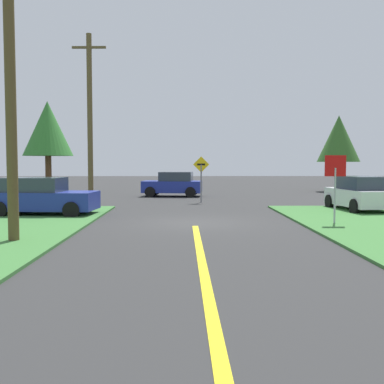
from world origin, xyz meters
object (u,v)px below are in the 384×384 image
(car_approaching_junction, at_px, (173,184))
(oak_tree_left, at_px, (339,139))
(utility_pole_near, at_px, (10,87))
(pine_tree_center, at_px, (48,129))
(utility_pole_mid, at_px, (90,117))
(parked_car_near_building, at_px, (41,197))
(stop_sign, at_px, (335,176))
(direction_sign, at_px, (201,174))
(car_on_crossroad, at_px, (361,194))

(car_approaching_junction, height_order, oak_tree_left, oak_tree_left)
(utility_pole_near, distance_m, pine_tree_center, 20.69)
(car_approaching_junction, distance_m, utility_pole_mid, 8.23)
(utility_pole_mid, bearing_deg, car_approaching_junction, 53.51)
(parked_car_near_building, height_order, utility_pole_near, utility_pole_near)
(car_approaching_junction, height_order, parked_car_near_building, same)
(stop_sign, bearing_deg, car_approaching_junction, -64.30)
(stop_sign, distance_m, utility_pole_near, 11.07)
(utility_pole_near, bearing_deg, car_approaching_junction, 77.37)
(parked_car_near_building, xyz_separation_m, direction_sign, (7.02, 6.47, 0.80))
(stop_sign, relative_size, car_approaching_junction, 0.62)
(stop_sign, xyz_separation_m, pine_tree_center, (-14.82, 16.67, 2.79))
(car_on_crossroad, xyz_separation_m, car_approaching_junction, (-8.85, 9.85, -0.00))
(pine_tree_center, bearing_deg, utility_pole_mid, -60.21)
(utility_pole_near, relative_size, utility_pole_mid, 0.93)
(car_approaching_junction, xyz_separation_m, direction_sign, (1.67, -4.92, 0.81))
(stop_sign, relative_size, utility_pole_near, 0.30)
(direction_sign, distance_m, pine_tree_center, 12.78)
(utility_pole_mid, bearing_deg, stop_sign, -40.70)
(pine_tree_center, bearing_deg, oak_tree_left, 8.76)
(car_on_crossroad, xyz_separation_m, utility_pole_mid, (-13.17, 4.01, 3.86))
(car_on_crossroad, height_order, car_approaching_junction, same)
(stop_sign, bearing_deg, utility_pole_mid, -37.36)
(utility_pole_near, bearing_deg, utility_pole_mid, 91.02)
(oak_tree_left, bearing_deg, car_on_crossroad, -104.21)
(direction_sign, bearing_deg, utility_pole_mid, -171.32)
(utility_pole_near, xyz_separation_m, direction_sign, (5.77, 13.36, -2.73))
(utility_pole_mid, bearing_deg, parked_car_near_building, -100.51)
(utility_pole_mid, relative_size, pine_tree_center, 1.40)
(stop_sign, height_order, utility_pole_mid, utility_pole_mid)
(parked_car_near_building, relative_size, direction_sign, 1.74)
(utility_pole_near, height_order, direction_sign, utility_pole_near)
(car_on_crossroad, relative_size, direction_sign, 1.61)
(oak_tree_left, relative_size, pine_tree_center, 0.90)
(parked_car_near_building, relative_size, utility_pole_near, 0.54)
(parked_car_near_building, bearing_deg, direction_sign, 47.01)
(car_on_crossroad, bearing_deg, pine_tree_center, 50.60)
(car_on_crossroad, height_order, utility_pole_mid, utility_pole_mid)
(oak_tree_left, bearing_deg, stop_sign, -108.22)
(car_approaching_junction, height_order, utility_pole_mid, utility_pole_mid)
(stop_sign, distance_m, parked_car_near_building, 11.97)
(stop_sign, distance_m, car_on_crossroad, 5.74)
(stop_sign, relative_size, parked_car_near_building, 0.56)
(car_on_crossroad, distance_m, parked_car_near_building, 14.28)
(car_approaching_junction, distance_m, oak_tree_left, 14.05)
(utility_pole_near, distance_m, direction_sign, 14.80)
(parked_car_near_building, relative_size, pine_tree_center, 0.70)
(car_on_crossroad, xyz_separation_m, pine_tree_center, (-17.59, 11.73, 3.76))
(car_on_crossroad, distance_m, utility_pole_near, 15.85)
(direction_sign, bearing_deg, pine_tree_center, 146.84)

